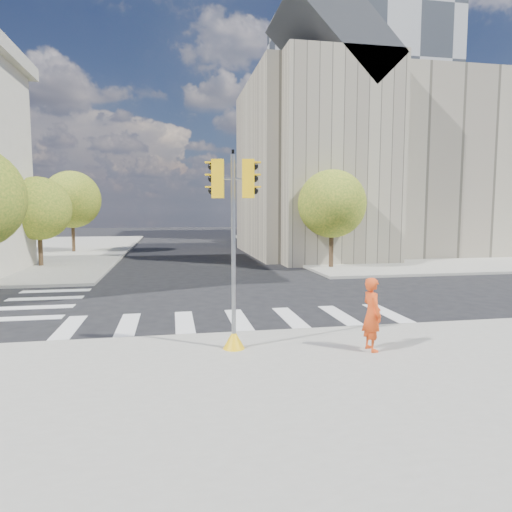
{
  "coord_description": "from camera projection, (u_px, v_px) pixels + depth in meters",
  "views": [
    {
      "loc": [
        -2.26,
        -16.93,
        3.71
      ],
      "look_at": [
        0.61,
        -1.46,
        2.1
      ],
      "focal_mm": 32.0,
      "sensor_mm": 36.0,
      "label": 1
    }
  ],
  "objects": [
    {
      "name": "tree_re_far",
      "position": [
        259.0,
        208.0,
        51.57
      ],
      "size": [
        4.0,
        4.0,
        5.88
      ],
      "color": "#382616",
      "rests_on": "ground"
    },
    {
      "name": "sidewalk_near",
      "position": [
        335.0,
        462.0,
        6.58
      ],
      "size": [
        30.0,
        14.0,
        0.15
      ],
      "primitive_type": "cube",
      "color": "gray",
      "rests_on": "ground"
    },
    {
      "name": "civic_building",
      "position": [
        387.0,
        167.0,
        38.14
      ],
      "size": [
        26.0,
        16.0,
        19.39
      ],
      "color": "#9F967E",
      "rests_on": "ground"
    },
    {
      "name": "tree_re_near",
      "position": [
        332.0,
        204.0,
        28.08
      ],
      "size": [
        4.2,
        4.2,
        6.16
      ],
      "color": "#382616",
      "rests_on": "ground"
    },
    {
      "name": "lamp_far",
      "position": [
        275.0,
        201.0,
        45.72
      ],
      "size": [
        0.35,
        0.18,
        8.11
      ],
      "color": "black",
      "rests_on": "sidewalk_far_right"
    },
    {
      "name": "office_tower",
      "position": [
        354.0,
        125.0,
        60.89
      ],
      "size": [
        20.0,
        18.0,
        30.0
      ],
      "primitive_type": "cube",
      "color": "#9EA0A3",
      "rests_on": "ground"
    },
    {
      "name": "lamp_near",
      "position": [
        319.0,
        197.0,
        32.03
      ],
      "size": [
        0.35,
        0.18,
        8.11
      ],
      "color": "black",
      "rests_on": "sidewalk_far_right"
    },
    {
      "name": "traffic_signal",
      "position": [
        234.0,
        265.0,
        11.5
      ],
      "size": [
        1.08,
        0.56,
        5.03
      ],
      "rotation": [
        0.0,
        0.0,
        -0.2
      ],
      "color": "yellow",
      "rests_on": "sidewalk_near"
    },
    {
      "name": "sidewalk_far_right",
      "position": [
        394.0,
        245.0,
        46.4
      ],
      "size": [
        28.0,
        40.0,
        0.15
      ],
      "primitive_type": "cube",
      "color": "gray",
      "rests_on": "ground"
    },
    {
      "name": "ground",
      "position": [
        233.0,
        307.0,
        17.35
      ],
      "size": [
        160.0,
        160.0,
        0.0
      ],
      "primitive_type": "plane",
      "color": "black",
      "rests_on": "ground"
    },
    {
      "name": "tree_lw_mid",
      "position": [
        38.0,
        209.0,
        28.75
      ],
      "size": [
        4.0,
        4.0,
        5.77
      ],
      "color": "#382616",
      "rests_on": "ground"
    },
    {
      "name": "tree_re_mid",
      "position": [
        285.0,
        202.0,
        39.78
      ],
      "size": [
        4.6,
        4.6,
        6.66
      ],
      "color": "#382616",
      "rests_on": "ground"
    },
    {
      "name": "photographer",
      "position": [
        372.0,
        314.0,
        11.48
      ],
      "size": [
        0.5,
        0.71,
        1.87
      ],
      "primitive_type": "imported",
      "rotation": [
        0.0,
        0.0,
        1.65
      ],
      "color": "#E14415",
      "rests_on": "sidewalk_near"
    },
    {
      "name": "tree_lw_far",
      "position": [
        72.0,
        200.0,
        38.45
      ],
      "size": [
        4.8,
        4.8,
        6.95
      ],
      "color": "#382616",
      "rests_on": "ground"
    }
  ]
}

